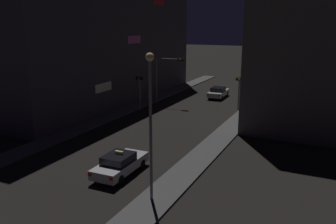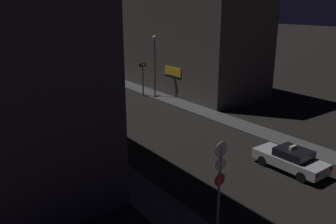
# 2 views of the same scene
# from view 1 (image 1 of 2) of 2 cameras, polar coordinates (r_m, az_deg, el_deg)

# --- Properties ---
(sidewalk_left) EXTENTS (2.11, 56.67, 0.13)m
(sidewalk_left) POSITION_cam_1_polar(r_m,az_deg,el_deg) (39.98, -6.39, 0.51)
(sidewalk_left) COLOR #4C4C4C
(sidewalk_left) RESTS_ON ground_plane
(sidewalk_right) EXTENTS (2.11, 56.67, 0.13)m
(sidewalk_right) POSITION_cam_1_polar(r_m,az_deg,el_deg) (35.17, 11.30, -1.58)
(sidewalk_right) COLOR #4C4C4C
(sidewalk_right) RESTS_ON ground_plane
(building_facade_left) EXTENTS (9.23, 32.33, 16.71)m
(building_facade_left) POSITION_cam_1_polar(r_m,az_deg,el_deg) (44.68, -10.78, 12.53)
(building_facade_left) COLOR #3D3842
(building_facade_left) RESTS_ON ground_plane
(building_facade_right) EXTENTS (8.21, 23.07, 16.04)m
(building_facade_right) POSITION_cam_1_polar(r_m,az_deg,el_deg) (40.55, 21.76, 11.18)
(building_facade_right) COLOR #514C47
(building_facade_right) RESTS_ON ground_plane
(taxi) EXTENTS (1.87, 4.48, 1.62)m
(taxi) POSITION_cam_1_polar(r_m,az_deg,el_deg) (22.86, -7.86, -8.38)
(taxi) COLOR #B7B7BC
(taxi) RESTS_ON ground_plane
(far_car) EXTENTS (1.90, 4.49, 1.42)m
(far_car) POSITION_cam_1_polar(r_m,az_deg,el_deg) (46.44, 8.23, 3.22)
(far_car) COLOR #B7B7BC
(far_car) RESTS_ON ground_plane
(traffic_light_overhead) EXTENTS (3.68, 0.42, 5.73)m
(traffic_light_overhead) POSITION_cam_1_polar(r_m,az_deg,el_deg) (41.71, -0.33, 6.79)
(traffic_light_overhead) COLOR slate
(traffic_light_overhead) RESTS_ON ground_plane
(traffic_light_left_kerb) EXTENTS (0.80, 0.42, 3.87)m
(traffic_light_left_kerb) POSITION_cam_1_polar(r_m,az_deg,el_deg) (38.96, -4.69, 4.25)
(traffic_light_left_kerb) COLOR slate
(traffic_light_left_kerb) RESTS_ON ground_plane
(traffic_light_right_kerb) EXTENTS (0.80, 0.42, 3.75)m
(traffic_light_right_kerb) POSITION_cam_1_polar(r_m,az_deg,el_deg) (39.86, 11.55, 4.12)
(traffic_light_right_kerb) COLOR slate
(traffic_light_right_kerb) RESTS_ON ground_plane
(street_lamp_near_block) EXTENTS (0.44, 0.44, 7.96)m
(street_lamp_near_block) POSITION_cam_1_polar(r_m,az_deg,el_deg) (17.99, -2.89, 0.18)
(street_lamp_near_block) COLOR slate
(street_lamp_near_block) RESTS_ON sidewalk_right
(street_lamp_far_block) EXTENTS (0.48, 0.48, 6.53)m
(street_lamp_far_block) POSITION_cam_1_polar(r_m,az_deg,el_deg) (38.48, 12.73, 6.45)
(street_lamp_far_block) COLOR slate
(street_lamp_far_block) RESTS_ON sidewalk_right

